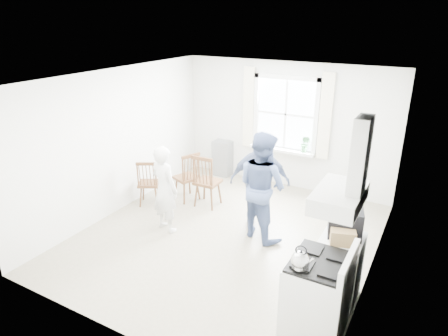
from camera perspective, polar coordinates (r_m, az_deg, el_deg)
room_shell at (r=6.18m, az=0.46°, el=0.72°), size 4.62×5.12×2.64m
window_assembly at (r=8.26m, az=8.71°, el=6.97°), size 1.88×0.24×1.70m
range_hood at (r=4.10m, az=17.02°, el=-2.17°), size 0.45×0.76×0.94m
shelf_unit at (r=9.04m, az=-0.24°, el=1.41°), size 0.40×0.30×0.80m
gas_stove at (r=4.85m, az=13.23°, el=-17.37°), size 0.68×0.76×1.12m
kettle at (r=4.36m, az=10.85°, el=-12.88°), size 0.20×0.20×0.28m
low_cabinet at (r=5.41m, az=16.12°, el=-13.57°), size 0.50×0.55×0.90m
stereo_stack at (r=5.15m, az=16.93°, el=-7.37°), size 0.47×0.45×0.35m
cardboard_box at (r=5.00m, az=16.60°, el=-9.37°), size 0.34×0.28×0.18m
windsor_chair_a at (r=7.64m, az=-10.85°, el=-1.50°), size 0.52×0.52×0.92m
windsor_chair_b at (r=7.42m, az=-2.79°, el=-1.16°), size 0.46×0.45×1.05m
windsor_chair_c at (r=7.72m, az=-4.98°, el=-0.57°), size 0.54×0.55×1.00m
person_left at (r=6.68m, az=-8.47°, el=-2.99°), size 0.66×0.66×1.50m
person_mid at (r=6.39m, az=5.46°, el=-2.57°), size 1.14×1.14×1.79m
person_right at (r=6.67m, az=5.13°, el=-1.95°), size 1.27×1.27×1.70m
potted_plant at (r=8.15m, az=11.53°, el=3.38°), size 0.23×0.23×0.35m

